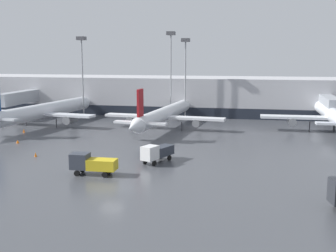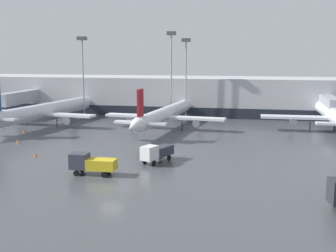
# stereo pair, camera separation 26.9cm
# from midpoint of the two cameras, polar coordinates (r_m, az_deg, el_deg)

# --- Properties ---
(ground_plane) EXTENTS (320.00, 320.00, 0.00)m
(ground_plane) POSITION_cam_midpoint_polar(r_m,az_deg,el_deg) (46.80, -7.59, -8.24)
(ground_plane) COLOR #424449
(terminal_building) EXTENTS (160.00, 30.91, 9.00)m
(terminal_building) POSITION_cam_midpoint_polar(r_m,az_deg,el_deg) (105.40, 3.49, 4.17)
(terminal_building) COLOR #B2B2B7
(terminal_building) RESTS_ON ground_plane
(parked_jet_0) EXTENTS (22.96, 38.54, 10.06)m
(parked_jet_0) POSITION_cam_midpoint_polar(r_m,az_deg,el_deg) (89.47, -16.45, 1.95)
(parked_jet_0) COLOR silver
(parked_jet_0) RESTS_ON ground_plane
(parked_jet_1) EXTENTS (26.73, 35.06, 10.10)m
(parked_jet_1) POSITION_cam_midpoint_polar(r_m,az_deg,el_deg) (84.31, 21.67, 1.30)
(parked_jet_1) COLOR silver
(parked_jet_1) RESTS_ON ground_plane
(parked_jet_2) EXTENTS (24.19, 36.59, 8.83)m
(parked_jet_2) POSITION_cam_midpoint_polar(r_m,az_deg,el_deg) (82.09, -0.45, 1.57)
(parked_jet_2) COLOR silver
(parked_jet_2) RESTS_ON ground_plane
(service_truck_1) EXTENTS (3.68, 5.89, 2.52)m
(service_truck_1) POSITION_cam_midpoint_polar(r_m,az_deg,el_deg) (56.63, -1.44, -3.54)
(service_truck_1) COLOR #2D333D
(service_truck_1) RESTS_ON ground_plane
(service_truck_2) EXTENTS (5.60, 2.06, 2.59)m
(service_truck_2) POSITION_cam_midpoint_polar(r_m,az_deg,el_deg) (51.58, -10.20, -4.97)
(service_truck_2) COLOR gold
(service_truck_2) RESTS_ON ground_plane
(traffic_cone_0) EXTENTS (0.47, 0.47, 0.57)m
(traffic_cone_0) POSITION_cam_midpoint_polar(r_m,az_deg,el_deg) (73.59, -19.57, -1.97)
(traffic_cone_0) COLOR orange
(traffic_cone_0) RESTS_ON ground_plane
(traffic_cone_1) EXTENTS (0.37, 0.37, 0.64)m
(traffic_cone_1) POSITION_cam_midpoint_polar(r_m,az_deg,el_deg) (62.96, -17.39, -3.68)
(traffic_cone_1) COLOR orange
(traffic_cone_1) RESTS_ON ground_plane
(traffic_cone_2) EXTENTS (0.41, 0.41, 0.70)m
(traffic_cone_2) POSITION_cam_midpoint_polar(r_m,az_deg,el_deg) (83.43, -18.80, -0.59)
(traffic_cone_2) COLOR orange
(traffic_cone_2) RESTS_ON ground_plane
(apron_light_mast_1) EXTENTS (1.80, 1.80, 18.47)m
(apron_light_mast_1) POSITION_cam_midpoint_polar(r_m,az_deg,el_deg) (97.82, -11.44, 9.50)
(apron_light_mast_1) COLOR gray
(apron_light_mast_1) RESTS_ON ground_plane
(apron_light_mast_4) EXTENTS (1.80, 1.80, 19.57)m
(apron_light_mast_4) POSITION_cam_midpoint_polar(r_m,az_deg,el_deg) (95.69, 0.54, 10.14)
(apron_light_mast_4) COLOR gray
(apron_light_mast_4) RESTS_ON ground_plane
(apron_light_mast_6) EXTENTS (1.80, 1.80, 18.07)m
(apron_light_mast_6) POSITION_cam_midpoint_polar(r_m,az_deg,el_deg) (95.11, 2.54, 9.51)
(apron_light_mast_6) COLOR gray
(apron_light_mast_6) RESTS_ON ground_plane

